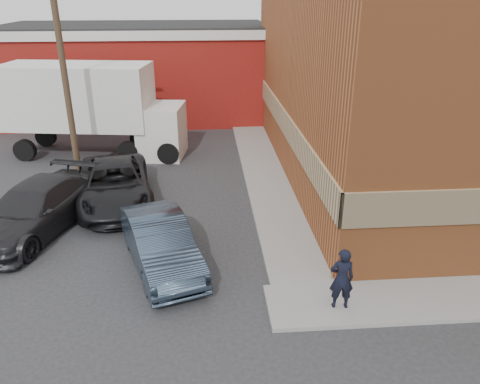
# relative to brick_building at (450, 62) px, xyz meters

# --- Properties ---
(ground) EXTENTS (90.00, 90.00, 0.00)m
(ground) POSITION_rel_brick_building_xyz_m (-8.50, -9.00, -4.68)
(ground) COLOR #28282B
(ground) RESTS_ON ground
(brick_building) EXTENTS (14.25, 18.25, 9.36)m
(brick_building) POSITION_rel_brick_building_xyz_m (0.00, 0.00, 0.00)
(brick_building) COLOR #A4552A
(brick_building) RESTS_ON ground
(sidewalk_west) EXTENTS (1.80, 18.00, 0.12)m
(sidewalk_west) POSITION_rel_brick_building_xyz_m (-7.90, 0.00, -4.62)
(sidewalk_west) COLOR gray
(sidewalk_west) RESTS_ON ground
(warehouse) EXTENTS (16.30, 8.30, 5.60)m
(warehouse) POSITION_rel_brick_building_xyz_m (-14.50, 11.00, -1.87)
(warehouse) COLOR maroon
(warehouse) RESTS_ON ground
(utility_pole) EXTENTS (2.00, 0.26, 9.00)m
(utility_pole) POSITION_rel_brick_building_xyz_m (-16.00, 0.00, 0.06)
(utility_pole) COLOR #4B3825
(utility_pole) RESTS_ON ground
(man) EXTENTS (0.64, 0.45, 1.66)m
(man) POSITION_rel_brick_building_xyz_m (-7.19, -10.06, -3.73)
(man) COLOR black
(man) RESTS_ON sidewalk_south
(sedan) EXTENTS (2.94, 4.84, 1.50)m
(sedan) POSITION_rel_brick_building_xyz_m (-11.83, -7.58, -3.93)
(sedan) COLOR #2C3949
(sedan) RESTS_ON ground
(suv_a) EXTENTS (3.58, 6.02, 1.57)m
(suv_a) POSITION_rel_brick_building_xyz_m (-13.89, -2.98, -3.90)
(suv_a) COLOR black
(suv_a) RESTS_ON ground
(suv_b) EXTENTS (3.89, 6.02, 1.62)m
(suv_b) POSITION_rel_brick_building_xyz_m (-16.17, -5.05, -3.87)
(suv_b) COLOR #242427
(suv_b) RESTS_ON ground
(box_truck) EXTENTS (9.10, 3.80, 4.35)m
(box_truck) POSITION_rel_brick_building_xyz_m (-15.53, 2.96, -2.17)
(box_truck) COLOR white
(box_truck) RESTS_ON ground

